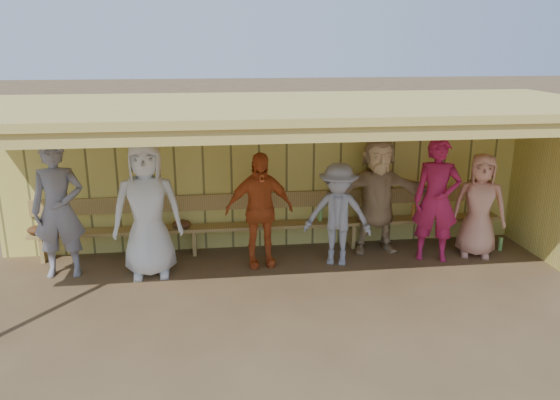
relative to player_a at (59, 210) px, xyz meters
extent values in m
plane|color=brown|center=(3.15, -0.46, -0.99)|extent=(90.00, 90.00, 0.00)
imported|color=gray|center=(0.00, 0.00, 0.00)|extent=(0.73, 0.49, 1.98)
imported|color=white|center=(1.24, -0.14, 0.01)|extent=(1.01, 0.69, 1.99)
imported|color=#D45721|center=(2.85, 0.01, -0.12)|extent=(1.07, 0.55, 1.74)
imported|color=#95979D|center=(4.03, -0.08, -0.21)|extent=(1.15, 0.87, 1.57)
imported|color=tan|center=(4.76, 0.35, -0.05)|extent=(1.75, 0.59, 1.88)
imported|color=#B31C4A|center=(5.56, -0.09, -0.03)|extent=(0.80, 0.65, 1.91)
imported|color=#E09B7E|center=(6.30, -0.03, -0.17)|extent=(0.94, 0.79, 1.65)
cube|color=#E8D963|center=(3.15, 0.89, 0.21)|extent=(8.60, 0.20, 2.40)
cube|color=#E8D963|center=(7.35, -0.01, 0.21)|extent=(0.20, 1.62, 2.40)
cube|color=#D3B756|center=(3.15, -0.46, 1.46)|extent=(8.80, 3.20, 0.10)
cube|color=#D3B756|center=(3.15, -1.96, 1.33)|extent=(8.80, 0.10, 0.18)
cube|color=#D3B756|center=(0.30, -0.46, 1.32)|extent=(0.08, 3.00, 0.16)
cube|color=#D3B756|center=(1.25, -0.46, 1.32)|extent=(0.08, 3.00, 0.16)
cube|color=#D3B756|center=(2.20, -0.46, 1.32)|extent=(0.08, 3.00, 0.16)
cube|color=#D3B756|center=(3.15, -0.46, 1.32)|extent=(0.08, 3.00, 0.16)
cube|color=#D3B756|center=(4.10, -0.46, 1.32)|extent=(0.08, 3.00, 0.16)
cube|color=#D3B756|center=(5.05, -0.46, 1.32)|extent=(0.08, 3.00, 0.16)
cube|color=#D3B756|center=(6.00, -0.46, 1.32)|extent=(0.08, 3.00, 0.16)
cube|color=#D3B756|center=(6.95, -0.46, 1.32)|extent=(0.08, 3.00, 0.16)
cube|color=tan|center=(3.15, 0.60, -0.56)|extent=(7.60, 0.32, 0.05)
cube|color=tan|center=(3.15, 0.76, -0.19)|extent=(7.60, 0.04, 0.26)
cube|color=tan|center=(-0.45, 0.60, -0.79)|extent=(0.06, 0.29, 0.40)
cube|color=tan|center=(1.86, 0.60, -0.79)|extent=(0.06, 0.29, 0.40)
cube|color=tan|center=(4.44, 0.60, -0.79)|extent=(0.06, 0.29, 0.40)
cube|color=tan|center=(6.75, 0.60, -0.79)|extent=(0.06, 0.29, 0.40)
cylinder|color=orange|center=(6.36, 0.40, -0.59)|extent=(0.13, 0.41, 0.80)
sphere|color=orange|center=(6.80, 0.40, -0.95)|extent=(0.08, 0.08, 0.08)
ellipsoid|color=#593319|center=(-0.50, 0.55, -0.47)|extent=(0.30, 0.24, 0.14)
ellipsoid|color=#593319|center=(1.12, 0.55, -0.47)|extent=(0.30, 0.24, 0.14)
ellipsoid|color=#593319|center=(1.67, 0.55, -0.47)|extent=(0.30, 0.24, 0.14)
cylinder|color=#80D068|center=(3.91, 0.65, -0.43)|extent=(0.07, 0.07, 0.22)
cylinder|color=orange|center=(5.50, 0.65, -0.43)|extent=(0.07, 0.07, 0.22)
cylinder|color=#7EBF5F|center=(6.80, 0.10, -0.88)|extent=(0.07, 0.07, 0.22)
camera|label=1|loc=(2.18, -7.70, 2.29)|focal=35.00mm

